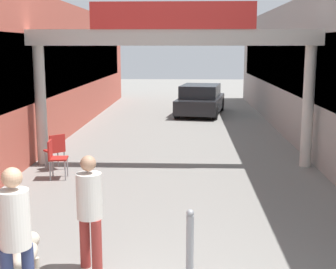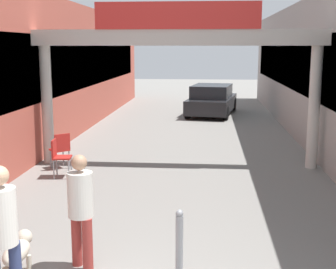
# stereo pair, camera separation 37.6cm
# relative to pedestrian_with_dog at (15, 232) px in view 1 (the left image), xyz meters

# --- Properties ---
(storefront_left) EXTENTS (3.00, 26.00, 4.39)m
(storefront_left) POSITION_rel_pedestrian_with_dog_xyz_m (-3.59, 9.78, 1.22)
(storefront_left) COLOR #B25142
(storefront_left) RESTS_ON ground_plane
(arcade_sign_gateway) EXTENTS (7.40, 0.47, 4.03)m
(arcade_sign_gateway) POSITION_rel_pedestrian_with_dog_xyz_m (1.50, 6.82, 1.88)
(arcade_sign_gateway) COLOR beige
(arcade_sign_gateway) RESTS_ON ground_plane
(pedestrian_with_dog) EXTENTS (0.48, 0.48, 1.70)m
(pedestrian_with_dog) POSITION_rel_pedestrian_with_dog_xyz_m (0.00, 0.00, 0.00)
(pedestrian_with_dog) COLOR navy
(pedestrian_with_dog) RESTS_ON ground_plane
(pedestrian_companion) EXTENTS (0.48, 0.48, 1.59)m
(pedestrian_companion) POSITION_rel_pedestrian_with_dog_xyz_m (0.59, 1.08, -0.08)
(pedestrian_companion) COLOR #99332D
(pedestrian_companion) RESTS_ON ground_plane
(dog_on_leash) EXTENTS (0.29, 0.71, 0.53)m
(dog_on_leash) POSITION_rel_pedestrian_with_dog_xyz_m (-0.20, 0.84, -0.65)
(dog_on_leash) COLOR beige
(dog_on_leash) RESTS_ON ground_plane
(bollard_post_metal) EXTENTS (0.10, 0.10, 0.94)m
(bollard_post_metal) POSITION_rel_pedestrian_with_dog_xyz_m (1.93, 0.89, -0.50)
(bollard_post_metal) COLOR gray
(bollard_post_metal) RESTS_ON ground_plane
(cafe_chair_red_nearer) EXTENTS (0.44, 0.44, 0.89)m
(cafe_chair_red_nearer) POSITION_rel_pedestrian_with_dog_xyz_m (-1.14, 5.45, -0.44)
(cafe_chair_red_nearer) COLOR gray
(cafe_chair_red_nearer) RESTS_ON ground_plane
(cafe_chair_red_farther) EXTENTS (0.57, 0.57, 0.89)m
(cafe_chair_red_farther) POSITION_rel_pedestrian_with_dog_xyz_m (-1.33, 6.21, -0.44)
(cafe_chair_red_farther) COLOR gray
(cafe_chair_red_farther) RESTS_ON ground_plane
(parked_car_black) EXTENTS (2.37, 4.23, 1.33)m
(parked_car_black) POSITION_rel_pedestrian_with_dog_xyz_m (2.43, 15.93, -0.33)
(parked_car_black) COLOR black
(parked_car_black) RESTS_ON ground_plane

